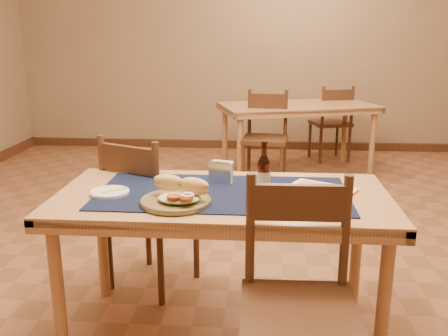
# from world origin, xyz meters

# --- Properties ---
(room) EXTENTS (6.04, 7.04, 2.84)m
(room) POSITION_xyz_m (0.00, 0.00, 1.40)
(room) COLOR brown
(room) RESTS_ON ground
(main_table) EXTENTS (1.60, 0.80, 0.75)m
(main_table) POSITION_xyz_m (0.00, -0.80, 0.67)
(main_table) COLOR #B07E53
(main_table) RESTS_ON ground
(placemat) EXTENTS (1.20, 0.60, 0.01)m
(placemat) POSITION_xyz_m (0.00, -0.80, 0.75)
(placemat) COLOR #0E1434
(placemat) RESTS_ON main_table
(baseboard) EXTENTS (6.00, 7.00, 0.10)m
(baseboard) POSITION_xyz_m (0.00, 0.00, 0.05)
(baseboard) COLOR #4A291A
(baseboard) RESTS_ON ground
(back_table) EXTENTS (1.81, 1.28, 0.75)m
(back_table) POSITION_xyz_m (0.57, 2.37, 0.67)
(back_table) COLOR #B07E53
(back_table) RESTS_ON ground
(chair_main_far) EXTENTS (0.58, 0.58, 0.95)m
(chair_main_far) POSITION_xyz_m (-0.48, -0.36, 0.49)
(chair_main_far) COLOR #4A291A
(chair_main_far) RESTS_ON ground
(chair_main_near) EXTENTS (0.45, 0.45, 0.96)m
(chair_main_near) POSITION_xyz_m (0.34, -1.35, 0.50)
(chair_main_near) COLOR #4A291A
(chair_main_near) RESTS_ON ground
(chair_back_near) EXTENTS (0.48, 0.48, 0.94)m
(chair_back_near) POSITION_xyz_m (0.22, 1.88, 0.49)
(chair_back_near) COLOR #4A291A
(chair_back_near) RESTS_ON ground
(chair_back_far) EXTENTS (0.52, 0.52, 0.91)m
(chair_back_far) POSITION_xyz_m (1.01, 2.89, 0.47)
(chair_back_far) COLOR #4A291A
(chair_back_far) RESTS_ON ground
(sandwich_plate) EXTENTS (0.32, 0.32, 0.12)m
(sandwich_plate) POSITION_xyz_m (-0.19, -0.98, 0.79)
(sandwich_plate) COLOR brown
(sandwich_plate) RESTS_ON placemat
(side_plate) EXTENTS (0.19, 0.19, 0.02)m
(side_plate) POSITION_xyz_m (-0.54, -0.86, 0.76)
(side_plate) COLOR white
(side_plate) RESTS_ON placemat
(fork) EXTENTS (0.11, 0.10, 0.00)m
(fork) POSITION_xyz_m (-0.50, -0.84, 0.77)
(fork) COLOR #8CBE68
(fork) RESTS_ON side_plate
(beer_bottle) EXTENTS (0.07, 0.07, 0.25)m
(beer_bottle) POSITION_xyz_m (0.20, -0.79, 0.85)
(beer_bottle) COLOR #43180B
(beer_bottle) RESTS_ON placemat
(napkin_holder) EXTENTS (0.14, 0.08, 0.11)m
(napkin_holder) POSITION_xyz_m (-0.02, -0.64, 0.81)
(napkin_holder) COLOR silver
(napkin_holder) RESTS_ON placemat
(menu_card) EXTENTS (0.39, 0.36, 0.01)m
(menu_card) POSITION_xyz_m (0.47, -0.72, 0.76)
(menu_card) COLOR #FFF0C0
(menu_card) RESTS_ON placemat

